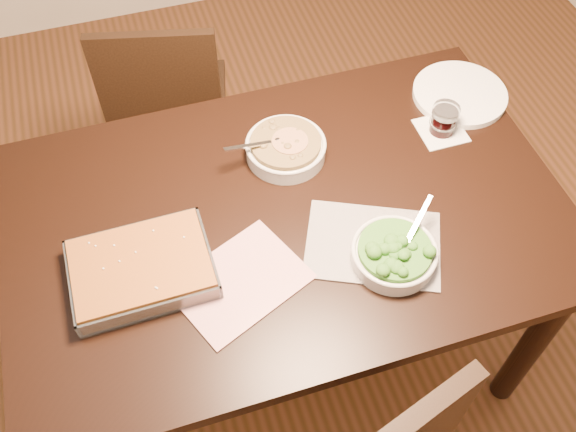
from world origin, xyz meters
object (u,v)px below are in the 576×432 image
object	(u,v)px
dinner_plate	(460,94)
table	(287,233)
baking_dish	(142,269)
wine_tumbler	(444,119)
chair_far	(168,102)
stew_bowl	(286,147)
broccoli_bowl	(394,253)

from	to	relation	value
dinner_plate	table	bearing A→B (deg)	-157.52
baking_dish	wine_tumbler	world-z (taller)	wine_tumbler
wine_tumbler	chair_far	xyz separation A→B (m)	(-0.68, 0.65, -0.33)
table	dinner_plate	xyz separation A→B (m)	(0.60, 0.25, 0.10)
baking_dish	stew_bowl	bearing A→B (deg)	30.68
chair_far	table	bearing A→B (deg)	117.26
baking_dish	dinner_plate	size ratio (longest dim) A/B	1.21
table	baking_dish	distance (m)	0.40
table	wine_tumbler	bearing A→B (deg)	15.74
wine_tumbler	dinner_plate	xyz separation A→B (m)	(0.11, 0.11, -0.04)
broccoli_bowl	dinner_plate	world-z (taller)	broccoli_bowl
table	dinner_plate	distance (m)	0.66
stew_bowl	baking_dish	size ratio (longest dim) A/B	0.73
wine_tumbler	stew_bowl	bearing A→B (deg)	174.21
broccoli_bowl	chair_far	size ratio (longest dim) A/B	0.24
broccoli_bowl	wine_tumbler	distance (m)	0.46
table	stew_bowl	world-z (taller)	stew_bowl
stew_bowl	broccoli_bowl	bearing A→B (deg)	-70.23
stew_bowl	wine_tumbler	bearing A→B (deg)	-5.79
table	dinner_plate	size ratio (longest dim) A/B	5.20
baking_dish	dinner_plate	distance (m)	1.03
stew_bowl	dinner_plate	size ratio (longest dim) A/B	0.88
table	baking_dish	xyz separation A→B (m)	(-0.37, -0.08, 0.12)
broccoli_bowl	wine_tumbler	xyz separation A→B (m)	(0.29, 0.35, 0.02)
baking_dish	dinner_plate	bearing A→B (deg)	17.93
table	baking_dish	size ratio (longest dim) A/B	4.30
stew_bowl	wine_tumbler	world-z (taller)	wine_tumbler
broccoli_bowl	wine_tumbler	world-z (taller)	wine_tumbler
wine_tumbler	broccoli_bowl	bearing A→B (deg)	-129.99
baking_dish	table	bearing A→B (deg)	11.14
table	dinner_plate	bearing A→B (deg)	22.48
table	wine_tumbler	world-z (taller)	wine_tumbler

